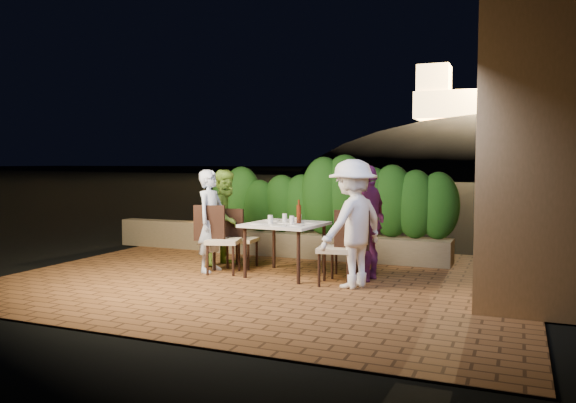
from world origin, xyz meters
The scene contains 32 objects.
ground centered at (0.00, 0.00, -0.02)m, with size 400.00×400.00×0.00m, color black.
terrace_floor centered at (0.00, 0.50, -0.07)m, with size 7.00×6.00×0.15m, color brown.
building_wall centered at (3.60, 2.00, 2.50)m, with size 1.60×5.00×5.00m, color olive.
window_pane centered at (2.82, 1.50, 2.00)m, with size 0.08×1.00×1.40m, color black.
window_frame centered at (2.81, 1.50, 2.00)m, with size 0.06×1.15×1.55m, color black.
planter centered at (0.20, 2.30, 0.20)m, with size 4.20×0.55×0.40m, color #736649.
hedge centered at (0.20, 2.30, 0.95)m, with size 4.00×0.70×1.10m, color #174312, non-canonical shape.
parapet centered at (-2.80, 2.30, 0.25)m, with size 2.20×0.30×0.50m, color #736649.
hill centered at (2.00, 60.00, -4.00)m, with size 52.00×40.00×22.00m, color black.
fortress centered at (2.00, 60.00, 10.50)m, with size 26.00×8.00×8.00m, color #FFCC7A, non-canonical shape.
dining_table centered at (0.17, 0.66, 0.38)m, with size 1.01×1.01×0.75m, color white, non-canonical shape.
plate_nw centered at (-0.15, 0.44, 0.76)m, with size 0.24×0.24×0.01m, color white.
plate_sw centered at (-0.13, 0.89, 0.76)m, with size 0.20×0.20×0.01m, color white.
plate_ne centered at (0.44, 0.44, 0.76)m, with size 0.20×0.20×0.01m, color white.
plate_se centered at (0.51, 0.82, 0.76)m, with size 0.21×0.21×0.01m, color white.
plate_centre centered at (0.16, 0.65, 0.76)m, with size 0.21×0.21×0.01m, color white.
plate_front centered at (0.22, 0.30, 0.76)m, with size 0.22×0.22×0.01m, color white.
glass_nw centered at (0.01, 0.51, 0.81)m, with size 0.07×0.07×0.12m, color silver.
glass_sw centered at (0.09, 0.84, 0.81)m, with size 0.07×0.07×0.12m, color silver.
glass_ne centered at (0.30, 0.58, 0.81)m, with size 0.07×0.07×0.12m, color silver.
glass_se centered at (0.32, 0.82, 0.81)m, with size 0.07×0.07×0.12m, color silver.
beer_bottle centered at (0.36, 0.72, 0.92)m, with size 0.06×0.06×0.33m, color #541E0E, non-canonical shape.
bowl centered at (0.19, 1.00, 0.77)m, with size 0.17×0.17×0.04m, color white.
chair_left_front centered at (-0.72, 0.46, 0.49)m, with size 0.46×0.46×0.99m, color black, non-canonical shape.
chair_left_back centered at (-0.67, 0.96, 0.45)m, with size 0.42×0.42×0.90m, color black, non-canonical shape.
chair_right_front centered at (1.02, 0.34, 0.49)m, with size 0.46×0.46×0.99m, color black, non-canonical shape.
chair_right_back centered at (1.01, 0.87, 0.44)m, with size 0.41×0.41×0.89m, color black, non-canonical shape.
diner_blue centered at (-0.96, 0.51, 0.75)m, with size 0.55×0.36×1.50m, color silver.
diner_green centered at (-0.98, 1.05, 0.75)m, with size 0.73×0.57×1.50m, color #7FB739.
diner_white centered at (1.26, 0.30, 0.82)m, with size 1.06×0.61×1.65m, color white.
diner_purple centered at (1.34, 0.81, 0.79)m, with size 0.92×0.38×1.58m, color #66225A.
parapet_lamp centered at (-2.27, 2.30, 0.57)m, with size 0.10×0.10×0.14m, color orange.
Camera 1 is at (3.23, -6.64, 1.61)m, focal length 35.00 mm.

